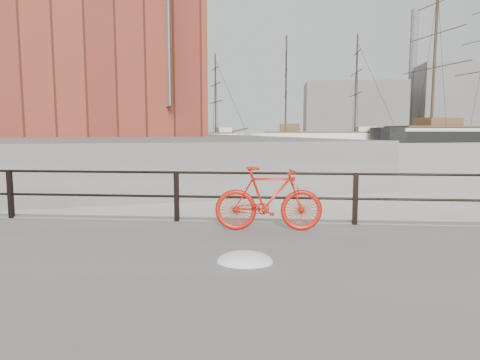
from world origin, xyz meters
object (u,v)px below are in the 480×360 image
(bicycle, at_px, (269,199))
(workboat_near, at_px, (26,157))
(schooner_mid, at_px, (320,142))
(schooner_left, at_px, (189,142))
(workboat_far, at_px, (31,149))

(bicycle, relative_size, workboat_near, 0.18)
(schooner_mid, distance_m, workboat_near, 58.83)
(bicycle, distance_m, workboat_near, 33.35)
(schooner_mid, bearing_deg, bicycle, -97.27)
(schooner_mid, bearing_deg, schooner_left, -173.69)
(bicycle, height_order, workboat_near, workboat_near)
(workboat_near, bearing_deg, workboat_far, 79.97)
(schooner_left, bearing_deg, schooner_mid, -13.97)
(schooner_mid, relative_size, schooner_left, 1.27)
(workboat_near, relative_size, workboat_far, 0.89)
(workboat_near, height_order, workboat_far, same)
(schooner_left, bearing_deg, workboat_near, -115.95)
(schooner_left, relative_size, workboat_near, 2.11)
(bicycle, relative_size, schooner_mid, 0.07)
(schooner_left, xyz_separation_m, workboat_far, (-11.72, -34.03, 0.00))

